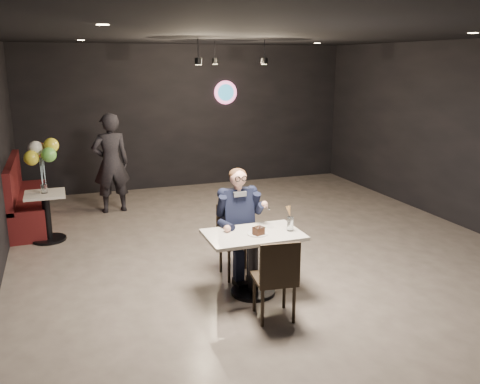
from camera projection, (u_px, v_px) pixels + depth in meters
name	position (u px, v px, depth m)	size (l,w,h in m)	color
floor	(271.00, 256.00, 7.15)	(9.00, 9.00, 0.00)	gray
wall_sign	(226.00, 92.00, 10.98)	(0.50, 0.06, 0.50)	pink
pendant_lights	(226.00, 47.00, 8.24)	(1.40, 1.20, 0.36)	black
main_table	(253.00, 264.00, 5.92)	(1.10, 0.70, 0.75)	silver
chair_far	(237.00, 241.00, 6.40)	(0.42, 0.46, 0.92)	black
chair_near	(274.00, 277.00, 5.34)	(0.42, 0.46, 0.92)	black
seated_man	(237.00, 222.00, 6.33)	(0.60, 0.80, 1.44)	black
dessert_plate	(258.00, 234.00, 5.78)	(0.23, 0.23, 0.01)	white
cake_slice	(259.00, 231.00, 5.73)	(0.11, 0.09, 0.08)	black
mint_leaf	(263.00, 227.00, 5.73)	(0.06, 0.04, 0.01)	green
sundae_glass	(290.00, 224.00, 5.88)	(0.07, 0.07, 0.17)	silver
wafer_cone	(289.00, 211.00, 5.83)	(0.06, 0.06, 0.12)	tan
booth_bench	(27.00, 192.00, 8.45)	(0.55, 2.20, 1.10)	#430E0F
side_table	(47.00, 218.00, 7.68)	(0.58, 0.58, 0.72)	silver
balloon_vase	(44.00, 189.00, 7.57)	(0.09, 0.09, 0.14)	silver
balloon_bunch	(42.00, 162.00, 7.46)	(0.40, 0.40, 0.66)	yellow
passerby	(111.00, 163.00, 9.05)	(0.65, 0.43, 1.79)	black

